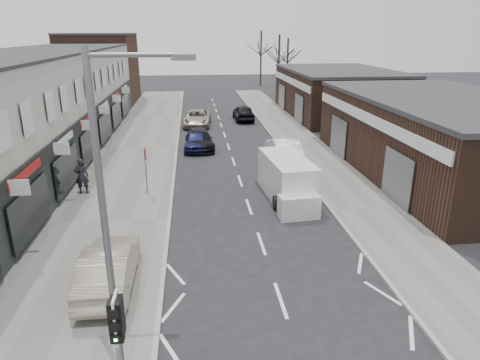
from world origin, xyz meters
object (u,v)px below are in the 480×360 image
object	(u,v)px
parked_car_left_c	(197,118)
parked_car_right_a	(284,150)
parked_car_left_a	(197,141)
parked_car_left_b	(200,140)
street_lamp	(111,210)
parked_car_right_b	(243,113)
white_van	(288,180)
sedan_on_pavement	(109,266)
warning_sign	(146,157)
pedestrian	(82,176)
traffic_light	(118,329)

from	to	relation	value
parked_car_left_c	parked_car_right_a	xyz separation A→B (m)	(5.62, -12.31, 0.07)
parked_car_left_a	parked_car_left_b	world-z (taller)	parked_car_left_a
street_lamp	parked_car_right_a	world-z (taller)	street_lamp
parked_car_left_c	parked_car_right_b	xyz separation A→B (m)	(4.60, 2.06, 0.05)
white_van	parked_car_left_b	distance (m)	11.62
white_van	parked_car_left_b	size ratio (longest dim) A/B	1.22
sedan_on_pavement	warning_sign	bearing A→B (deg)	-93.51
sedan_on_pavement	pedestrian	bearing A→B (deg)	-72.37
sedan_on_pavement	parked_car_right_a	size ratio (longest dim) A/B	0.93
traffic_light	parked_car_left_c	world-z (taller)	traffic_light
parked_car_left_b	parked_car_right_a	distance (m)	6.86
sedan_on_pavement	parked_car_left_a	bearing A→B (deg)	-100.38
street_lamp	parked_car_right_b	distance (m)	33.83
parked_car_left_c	parked_car_right_b	distance (m)	5.04
warning_sign	pedestrian	xyz separation A→B (m)	(-3.48, 0.57, -1.11)
white_van	parked_car_right_b	world-z (taller)	white_van
street_lamp	white_van	size ratio (longest dim) A/B	1.40
white_van	parked_car_right_a	world-z (taller)	white_van
traffic_light	parked_car_left_b	size ratio (longest dim) A/B	0.66
pedestrian	parked_car_left_b	xyz separation A→B (m)	(6.44, 9.12, -0.41)
traffic_light	warning_sign	world-z (taller)	traffic_light
sedan_on_pavement	parked_car_left_c	xyz separation A→B (m)	(3.42, 26.72, -0.14)
warning_sign	traffic_light	bearing A→B (deg)	-86.90
white_van	parked_car_left_c	distance (m)	19.61
street_lamp	parked_car_left_b	size ratio (longest dim) A/B	1.70
warning_sign	parked_car_left_c	distance (m)	18.33
traffic_light	street_lamp	distance (m)	2.52
traffic_light	parked_car_right_a	bearing A→B (deg)	68.47
pedestrian	parked_car_right_b	xyz separation A→B (m)	(11.01, 19.52, -0.31)
parked_car_left_a	white_van	bearing A→B (deg)	-60.96
warning_sign	parked_car_right_b	distance (m)	21.51
street_lamp	parked_car_left_b	distance (m)	22.95
pedestrian	parked_car_right_a	world-z (taller)	pedestrian
parked_car_left_c	parked_car_right_a	distance (m)	13.53
parked_car_left_a	parked_car_right_b	size ratio (longest dim) A/B	0.90
white_van	pedestrian	size ratio (longest dim) A/B	2.95
street_lamp	warning_sign	bearing A→B (deg)	92.84
sedan_on_pavement	pedestrian	distance (m)	9.73
street_lamp	warning_sign	size ratio (longest dim) A/B	2.96
white_van	parked_car_left_c	size ratio (longest dim) A/B	1.10
white_van	parked_car_right_a	xyz separation A→B (m)	(1.23, 6.80, -0.23)
white_van	sedan_on_pavement	bearing A→B (deg)	-140.68
street_lamp	sedan_on_pavement	size ratio (longest dim) A/B	1.77
sedan_on_pavement	parked_car_left_b	world-z (taller)	sedan_on_pavement
parked_car_left_c	pedestrian	bearing A→B (deg)	-104.93
traffic_light	pedestrian	bearing A→B (deg)	106.21
street_lamp	parked_car_right_b	size ratio (longest dim) A/B	1.76
parked_car_right_a	sedan_on_pavement	bearing A→B (deg)	56.94
parked_car_right_a	white_van	bearing A→B (deg)	78.77
warning_sign	parked_car_left_b	world-z (taller)	warning_sign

